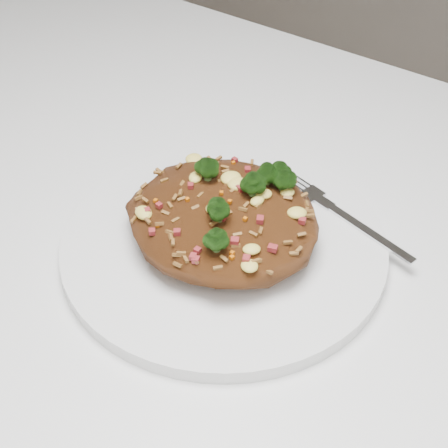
% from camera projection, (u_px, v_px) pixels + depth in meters
% --- Properties ---
extents(dining_table, '(1.20, 0.80, 0.75)m').
position_uv_depth(dining_table, '(180.00, 275.00, 0.67)').
color(dining_table, white).
rests_on(dining_table, ground).
extents(plate, '(0.29, 0.29, 0.01)m').
position_uv_depth(plate, '(224.00, 242.00, 0.56)').
color(plate, white).
rests_on(plate, dining_table).
extents(fried_rice, '(0.17, 0.16, 0.07)m').
position_uv_depth(fried_rice, '(225.00, 211.00, 0.54)').
color(fried_rice, brown).
rests_on(fried_rice, plate).
extents(fork, '(0.16, 0.05, 0.00)m').
position_uv_depth(fork, '(349.00, 219.00, 0.57)').
color(fork, silver).
rests_on(fork, plate).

